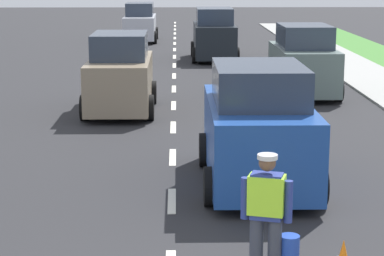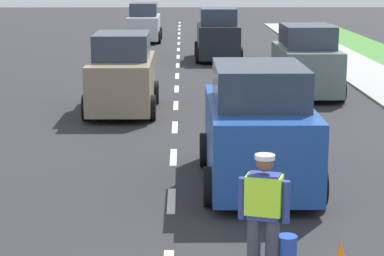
% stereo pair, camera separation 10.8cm
% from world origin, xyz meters
% --- Properties ---
extents(ground_plane, '(96.00, 96.00, 0.00)m').
position_xyz_m(ground_plane, '(0.00, 21.00, 0.00)').
color(ground_plane, '#28282B').
extents(lane_center_line, '(0.14, 46.40, 0.01)m').
position_xyz_m(lane_center_line, '(0.00, 25.20, 0.00)').
color(lane_center_line, silver).
rests_on(lane_center_line, ground).
extents(road_worker, '(0.77, 0.40, 1.67)m').
position_xyz_m(road_worker, '(1.26, 2.44, 0.93)').
color(road_worker, '#383D4C').
rests_on(road_worker, ground).
extents(car_outgoing_far, '(1.99, 4.11, 2.26)m').
position_xyz_m(car_outgoing_far, '(1.75, 25.66, 1.05)').
color(car_outgoing_far, black).
rests_on(car_outgoing_far, ground).
extents(car_outgoing_ahead, '(2.08, 4.14, 2.26)m').
position_xyz_m(car_outgoing_ahead, '(1.59, 6.71, 1.05)').
color(car_outgoing_ahead, '#1E4799').
rests_on(car_outgoing_ahead, ground).
extents(car_parked_far, '(1.98, 3.97, 2.23)m').
position_xyz_m(car_parked_far, '(4.10, 16.50, 1.03)').
color(car_parked_far, slate).
rests_on(car_parked_far, ground).
extents(car_oncoming_third, '(1.90, 4.21, 2.09)m').
position_xyz_m(car_oncoming_third, '(-1.90, 34.00, 0.97)').
color(car_oncoming_third, silver).
rests_on(car_oncoming_third, ground).
extents(car_oncoming_lead, '(1.94, 3.97, 2.20)m').
position_xyz_m(car_oncoming_lead, '(-1.48, 13.88, 1.02)').
color(car_oncoming_lead, gray).
rests_on(car_oncoming_lead, ground).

